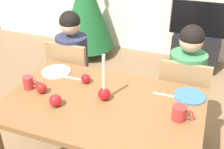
{
  "coord_description": "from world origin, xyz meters",
  "views": [
    {
      "loc": [
        0.62,
        -1.46,
        1.87
      ],
      "look_at": [
        0.0,
        0.2,
        0.87
      ],
      "focal_mm": 43.78,
      "sensor_mm": 36.0,
      "label": 1
    }
  ],
  "objects_px": {
    "tv_stand": "(195,51)",
    "candle_centerpiece": "(104,91)",
    "apple_near_candle": "(55,100)",
    "apple_by_left_plate": "(86,79)",
    "person_right_child": "(184,91)",
    "mug_right": "(180,113)",
    "dining_table": "(102,112)",
    "plate_left": "(56,72)",
    "chair_right": "(182,98)",
    "chair_left": "(73,77)",
    "christmas_tree": "(86,10)",
    "apple_by_right_mug": "(41,88)",
    "tv": "(200,19)",
    "person_left_child": "(74,70)",
    "plate_right": "(190,96)",
    "mug_left": "(29,83)"
  },
  "relations": [
    {
      "from": "mug_left",
      "to": "apple_by_left_plate",
      "type": "bearing_deg",
      "value": 31.36
    },
    {
      "from": "person_right_child",
      "to": "plate_right",
      "type": "bearing_deg",
      "value": -79.21
    },
    {
      "from": "christmas_tree",
      "to": "mug_left",
      "type": "height_order",
      "value": "christmas_tree"
    },
    {
      "from": "person_left_child",
      "to": "candle_centerpiece",
      "type": "height_order",
      "value": "person_left_child"
    },
    {
      "from": "apple_near_candle",
      "to": "apple_by_left_plate",
      "type": "distance_m",
      "value": 0.36
    },
    {
      "from": "apple_by_left_plate",
      "to": "tv",
      "type": "bearing_deg",
      "value": 71.41
    },
    {
      "from": "chair_left",
      "to": "mug_right",
      "type": "distance_m",
      "value": 1.29
    },
    {
      "from": "plate_left",
      "to": "mug_left",
      "type": "bearing_deg",
      "value": -101.51
    },
    {
      "from": "dining_table",
      "to": "apple_by_right_mug",
      "type": "relative_size",
      "value": 17.68
    },
    {
      "from": "chair_right",
      "to": "plate_left",
      "type": "height_order",
      "value": "chair_right"
    },
    {
      "from": "christmas_tree",
      "to": "apple_by_right_mug",
      "type": "height_order",
      "value": "christmas_tree"
    },
    {
      "from": "chair_right",
      "to": "person_right_child",
      "type": "distance_m",
      "value": 0.07
    },
    {
      "from": "person_right_child",
      "to": "apple_near_candle",
      "type": "height_order",
      "value": "person_right_child"
    },
    {
      "from": "tv",
      "to": "christmas_tree",
      "type": "xyz_separation_m",
      "value": [
        -1.62,
        -0.16,
        0.0
      ]
    },
    {
      "from": "dining_table",
      "to": "person_left_child",
      "type": "height_order",
      "value": "person_left_child"
    },
    {
      "from": "mug_left",
      "to": "person_right_child",
      "type": "bearing_deg",
      "value": 31.18
    },
    {
      "from": "plate_left",
      "to": "person_left_child",
      "type": "bearing_deg",
      "value": 96.42
    },
    {
      "from": "chair_left",
      "to": "candle_centerpiece",
      "type": "xyz_separation_m",
      "value": [
        0.57,
        -0.57,
        0.31
      ]
    },
    {
      "from": "tv_stand",
      "to": "candle_centerpiece",
      "type": "bearing_deg",
      "value": -102.2
    },
    {
      "from": "plate_right",
      "to": "mug_right",
      "type": "distance_m",
      "value": 0.29
    },
    {
      "from": "person_right_child",
      "to": "candle_centerpiece",
      "type": "xyz_separation_m",
      "value": [
        -0.51,
        -0.6,
        0.25
      ]
    },
    {
      "from": "chair_right",
      "to": "candle_centerpiece",
      "type": "xyz_separation_m",
      "value": [
        -0.51,
        -0.57,
        0.31
      ]
    },
    {
      "from": "dining_table",
      "to": "candle_centerpiece",
      "type": "distance_m",
      "value": 0.16
    },
    {
      "from": "candle_centerpiece",
      "to": "person_right_child",
      "type": "bearing_deg",
      "value": 49.64
    },
    {
      "from": "dining_table",
      "to": "apple_by_right_mug",
      "type": "bearing_deg",
      "value": -174.95
    },
    {
      "from": "candle_centerpiece",
      "to": "apple_by_right_mug",
      "type": "relative_size",
      "value": 4.47
    },
    {
      "from": "plate_left",
      "to": "apple_near_candle",
      "type": "distance_m",
      "value": 0.49
    },
    {
      "from": "dining_table",
      "to": "apple_near_candle",
      "type": "xyz_separation_m",
      "value": [
        -0.29,
        -0.15,
        0.13
      ]
    },
    {
      "from": "candle_centerpiece",
      "to": "apple_by_left_plate",
      "type": "distance_m",
      "value": 0.27
    },
    {
      "from": "person_right_child",
      "to": "mug_right",
      "type": "distance_m",
      "value": 0.68
    },
    {
      "from": "tv",
      "to": "mug_left",
      "type": "height_order",
      "value": "tv"
    },
    {
      "from": "plate_left",
      "to": "apple_by_right_mug",
      "type": "relative_size",
      "value": 3.06
    },
    {
      "from": "chair_left",
      "to": "plate_left",
      "type": "height_order",
      "value": "chair_left"
    },
    {
      "from": "apple_near_candle",
      "to": "tv",
      "type": "bearing_deg",
      "value": 72.56
    },
    {
      "from": "dining_table",
      "to": "plate_left",
      "type": "bearing_deg",
      "value": 153.0
    },
    {
      "from": "tv_stand",
      "to": "mug_right",
      "type": "height_order",
      "value": "mug_right"
    },
    {
      "from": "chair_left",
      "to": "apple_by_right_mug",
      "type": "xyz_separation_m",
      "value": [
        0.1,
        -0.65,
        0.28
      ]
    },
    {
      "from": "person_left_child",
      "to": "tv",
      "type": "relative_size",
      "value": 1.48
    },
    {
      "from": "christmas_tree",
      "to": "apple_near_candle",
      "type": "distance_m",
      "value": 2.45
    },
    {
      "from": "candle_centerpiece",
      "to": "mug_right",
      "type": "bearing_deg",
      "value": -3.89
    },
    {
      "from": "person_left_child",
      "to": "mug_left",
      "type": "distance_m",
      "value": 0.7
    },
    {
      "from": "person_left_child",
      "to": "plate_right",
      "type": "height_order",
      "value": "person_left_child"
    },
    {
      "from": "tv_stand",
      "to": "chair_left",
      "type": "bearing_deg",
      "value": -121.97
    },
    {
      "from": "chair_left",
      "to": "plate_left",
      "type": "xyz_separation_m",
      "value": [
        0.04,
        -0.34,
        0.24
      ]
    },
    {
      "from": "dining_table",
      "to": "tv_stand",
      "type": "distance_m",
      "value": 2.39
    },
    {
      "from": "person_left_child",
      "to": "plate_right",
      "type": "distance_m",
      "value": 1.21
    },
    {
      "from": "chair_left",
      "to": "person_left_child",
      "type": "relative_size",
      "value": 0.77
    },
    {
      "from": "person_right_child",
      "to": "candle_centerpiece",
      "type": "height_order",
      "value": "person_right_child"
    },
    {
      "from": "plate_right",
      "to": "mug_right",
      "type": "height_order",
      "value": "mug_right"
    },
    {
      "from": "chair_left",
      "to": "christmas_tree",
      "type": "xyz_separation_m",
      "value": [
        -0.56,
        1.54,
        0.2
      ]
    }
  ]
}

